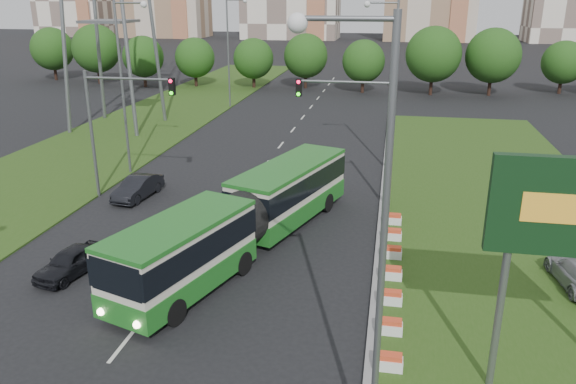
% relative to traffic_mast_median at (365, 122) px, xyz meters
% --- Properties ---
extents(ground, '(360.00, 360.00, 0.00)m').
position_rel_traffic_mast_median_xyz_m(ground, '(-4.78, -10.00, -5.35)').
color(ground, black).
rests_on(ground, ground).
extents(grass_median, '(14.00, 60.00, 0.15)m').
position_rel_traffic_mast_median_xyz_m(grass_median, '(8.22, -2.00, -5.27)').
color(grass_median, '#284914').
rests_on(grass_median, ground).
extents(median_kerb, '(0.30, 60.00, 0.18)m').
position_rel_traffic_mast_median_xyz_m(median_kerb, '(1.27, -2.00, -5.26)').
color(median_kerb, gray).
rests_on(median_kerb, ground).
extents(left_verge, '(12.00, 110.00, 0.10)m').
position_rel_traffic_mast_median_xyz_m(left_verge, '(-22.78, 15.00, -5.30)').
color(left_verge, '#284914').
rests_on(left_verge, ground).
extents(lane_markings, '(0.20, 100.00, 0.01)m').
position_rel_traffic_mast_median_xyz_m(lane_markings, '(-7.78, 10.00, -5.35)').
color(lane_markings, silver).
rests_on(lane_markings, ground).
extents(flower_planters, '(1.10, 15.90, 0.60)m').
position_rel_traffic_mast_median_xyz_m(flower_planters, '(1.92, -10.30, -4.90)').
color(flower_planters, white).
rests_on(flower_planters, grass_median).
extents(traffic_mast_median, '(5.76, 0.32, 8.00)m').
position_rel_traffic_mast_median_xyz_m(traffic_mast_median, '(0.00, 0.00, 0.00)').
color(traffic_mast_median, slate).
rests_on(traffic_mast_median, ground).
extents(traffic_mast_left, '(5.76, 0.32, 8.00)m').
position_rel_traffic_mast_median_xyz_m(traffic_mast_left, '(-15.16, -1.00, 0.00)').
color(traffic_mast_left, slate).
rests_on(traffic_mast_left, ground).
extents(street_lamps, '(36.00, 60.00, 12.00)m').
position_rel_traffic_mast_median_xyz_m(street_lamps, '(-7.78, 0.00, 0.65)').
color(street_lamps, slate).
rests_on(street_lamps, ground).
extents(tree_line, '(120.00, 8.00, 9.00)m').
position_rel_traffic_mast_median_xyz_m(tree_line, '(5.22, 45.00, -0.85)').
color(tree_line, '#1C4612').
rests_on(tree_line, ground).
extents(articulated_bus, '(2.79, 17.87, 2.94)m').
position_rel_traffic_mast_median_xyz_m(articulated_bus, '(-5.53, -6.94, -3.55)').
color(articulated_bus, beige).
rests_on(articulated_bus, ground).
extents(car_left_near, '(2.30, 4.02, 1.29)m').
position_rel_traffic_mast_median_xyz_m(car_left_near, '(-12.65, -11.18, -4.71)').
color(car_left_near, black).
rests_on(car_left_near, ground).
extents(car_left_far, '(1.95, 4.36, 1.39)m').
position_rel_traffic_mast_median_xyz_m(car_left_far, '(-14.12, -0.82, -4.65)').
color(car_left_far, black).
rests_on(car_left_far, ground).
extents(pedestrian, '(0.58, 0.67, 1.56)m').
position_rel_traffic_mast_median_xyz_m(pedestrian, '(-7.61, -14.76, -4.57)').
color(pedestrian, gray).
rests_on(pedestrian, ground).
extents(shopping_trolley, '(0.30, 0.32, 0.52)m').
position_rel_traffic_mast_median_xyz_m(shopping_trolley, '(-8.55, -14.60, -5.09)').
color(shopping_trolley, '#F0520C').
rests_on(shopping_trolley, ground).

